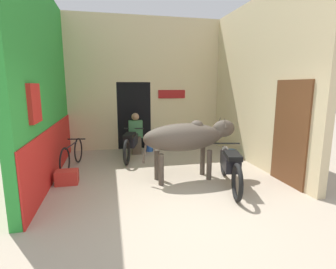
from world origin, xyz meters
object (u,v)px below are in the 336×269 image
(shopkeeper_seated, at_px, (136,132))
(plastic_stool, at_px, (149,144))
(crate, at_px, (67,177))
(cow, at_px, (188,137))
(motorcycle_near, at_px, (230,165))
(bucket, at_px, (231,154))
(motorcycle_far, at_px, (131,143))
(bicycle, at_px, (72,155))

(shopkeeper_seated, distance_m, plastic_stool, 0.61)
(plastic_stool, relative_size, crate, 0.93)
(cow, height_order, shopkeeper_seated, cow)
(motorcycle_near, distance_m, plastic_stool, 3.37)
(plastic_stool, distance_m, bucket, 2.46)
(cow, height_order, motorcycle_far, cow)
(motorcycle_near, height_order, crate, motorcycle_near)
(cow, height_order, bucket, cow)
(motorcycle_far, relative_size, bucket, 7.27)
(crate, bearing_deg, motorcycle_near, -15.05)
(bicycle, bearing_deg, plastic_stool, 31.35)
(motorcycle_far, distance_m, crate, 2.22)
(cow, relative_size, shopkeeper_seated, 1.74)
(cow, bearing_deg, shopkeeper_seated, 109.49)
(motorcycle_near, distance_m, bucket, 2.08)
(crate, distance_m, bucket, 4.24)
(motorcycle_far, height_order, bicycle, motorcycle_far)
(motorcycle_near, bearing_deg, motorcycle_far, 124.73)
(cow, distance_m, shopkeeper_seated, 2.60)
(motorcycle_far, bearing_deg, bucket, -14.16)
(motorcycle_far, bearing_deg, plastic_stool, 47.46)
(motorcycle_near, relative_size, motorcycle_far, 1.03)
(cow, xyz_separation_m, motorcycle_near, (0.69, -0.59, -0.47))
(shopkeeper_seated, bearing_deg, crate, -126.99)
(plastic_stool, bearing_deg, motorcycle_far, -132.54)
(plastic_stool, height_order, crate, plastic_stool)
(plastic_stool, bearing_deg, shopkeeper_seated, -161.16)
(cow, relative_size, bicycle, 1.25)
(motorcycle_far, relative_size, bicycle, 1.14)
(plastic_stool, bearing_deg, bicycle, -148.65)
(cow, distance_m, crate, 2.63)
(cow, bearing_deg, crate, 173.96)
(motorcycle_near, relative_size, bicycle, 1.18)
(motorcycle_far, xyz_separation_m, shopkeeper_seated, (0.18, 0.52, 0.19))
(plastic_stool, height_order, bucket, plastic_stool)
(bicycle, xyz_separation_m, bucket, (4.14, -0.07, -0.20))
(motorcycle_near, relative_size, bucket, 7.52)
(cow, bearing_deg, bucket, 37.31)
(cow, relative_size, plastic_stool, 5.08)
(motorcycle_near, distance_m, shopkeeper_seated, 3.41)
(motorcycle_near, bearing_deg, bucket, 62.99)
(shopkeeper_seated, xyz_separation_m, bucket, (2.49, -1.19, -0.50))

